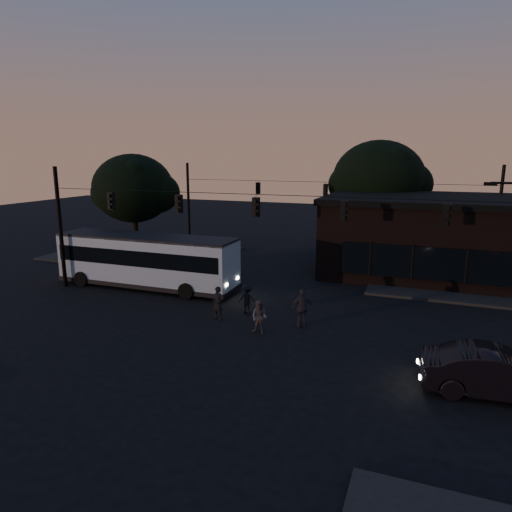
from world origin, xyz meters
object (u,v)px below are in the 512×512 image
(bus, at_px, (147,258))
(car, at_px, (498,373))
(pedestrian_a, at_px, (218,304))
(pedestrian_b, at_px, (259,317))
(pedestrian_c, at_px, (302,308))
(pedestrian_d, at_px, (247,299))
(building, at_px, (439,236))

(bus, distance_m, car, 20.22)
(pedestrian_a, distance_m, pedestrian_b, 2.74)
(bus, relative_size, car, 2.34)
(car, xyz_separation_m, pedestrian_c, (-8.01, 3.87, 0.13))
(pedestrian_b, bearing_deg, pedestrian_a, 167.24)
(car, relative_size, pedestrian_c, 2.63)
(bus, bearing_deg, pedestrian_d, -17.12)
(bus, distance_m, pedestrian_b, 10.48)
(pedestrian_a, bearing_deg, car, -1.07)
(bus, bearing_deg, pedestrian_a, -29.57)
(pedestrian_d, bearing_deg, pedestrian_a, 52.35)
(bus, height_order, pedestrian_d, bus)
(bus, distance_m, pedestrian_c, 11.41)
(building, height_order, car, building)
(pedestrian_b, bearing_deg, building, 69.86)
(pedestrian_c, xyz_separation_m, pedestrian_d, (-3.19, 0.81, -0.16))
(building, distance_m, pedestrian_d, 15.72)
(pedestrian_d, bearing_deg, pedestrian_b, 120.97)
(bus, bearing_deg, building, 30.61)
(pedestrian_a, relative_size, pedestrian_b, 1.09)
(car, distance_m, pedestrian_b, 9.90)
(bus, xyz_separation_m, pedestrian_c, (10.93, -3.13, -0.90))
(building, relative_size, pedestrian_b, 9.66)
(car, xyz_separation_m, pedestrian_b, (-9.62, 2.32, -0.03))
(pedestrian_c, bearing_deg, pedestrian_d, -45.71)
(bus, distance_m, pedestrian_d, 8.15)
(car, height_order, pedestrian_c, pedestrian_c)
(pedestrian_b, xyz_separation_m, pedestrian_c, (1.62, 1.56, 0.16))
(bus, height_order, car, bus)
(pedestrian_a, xyz_separation_m, pedestrian_b, (2.58, -0.93, -0.07))
(pedestrian_d, bearing_deg, pedestrian_c, 163.11)
(building, height_order, pedestrian_b, building)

